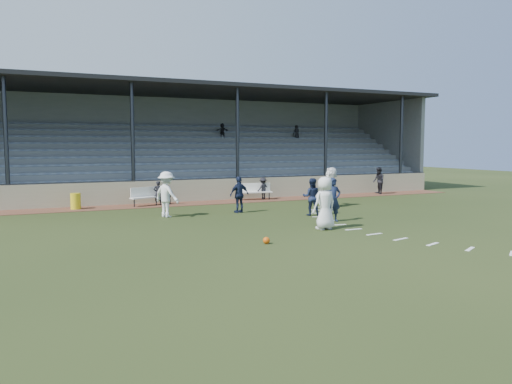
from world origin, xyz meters
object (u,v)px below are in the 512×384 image
official (379,181)px  player_white_lead (325,203)px  player_navy_lead (333,200)px  trash_bin (76,201)px  bench_right (254,190)px  bench_left (148,194)px  football (266,240)px

official → player_white_lead: bearing=-31.4°
player_white_lead → player_navy_lead: player_white_lead is taller
player_navy_lead → official: (9.06, 8.55, -0.03)m
player_white_lead → trash_bin: bearing=-59.4°
player_white_lead → official: 14.43m
bench_right → official: official is taller
bench_left → official: size_ratio=1.18×
official → football: bearing=-34.8°
football → player_white_lead: (3.17, 1.58, 0.87)m
bench_left → football: (1.20, -11.64, -0.47)m
football → official: official is taller
player_white_lead → bench_left: bearing=-74.4°
bench_left → football: 11.72m
trash_bin → football: bearing=-67.6°
player_white_lead → football: bearing=18.7°
bench_left → player_white_lead: bearing=-86.8°
bench_right → player_navy_lead: 8.81m
player_navy_lead → player_white_lead: bearing=-129.6°
bench_left → bench_right: 6.13m
player_white_lead → official: bearing=-143.9°
bench_right → player_navy_lead: bearing=-83.2°
player_navy_lead → trash_bin: bearing=140.3°
bench_right → football: 12.83m
bench_left → player_white_lead: 10.98m
trash_bin → bench_left: bearing=1.2°
trash_bin → official: official is taller
bench_left → bench_right: (6.12, 0.19, 0.00)m
player_navy_lead → football: bearing=-143.1°
official → bench_right: bearing=-77.0°
trash_bin → official: size_ratio=0.46×
player_navy_lead → bench_left: bearing=126.5°
trash_bin → player_navy_lead: 12.60m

